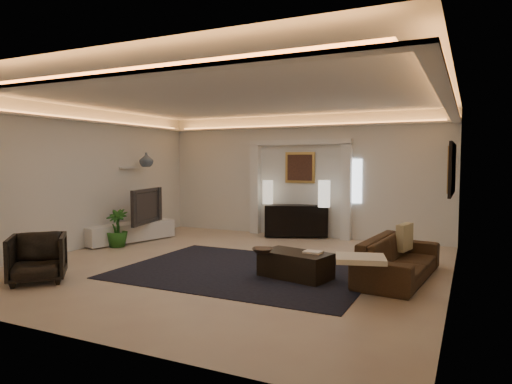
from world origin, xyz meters
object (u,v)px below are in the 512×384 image
at_px(sofa, 398,258).
at_px(coffee_table, 295,265).
at_px(console, 296,220).
at_px(armchair, 38,258).

relative_size(sofa, coffee_table, 2.00).
relative_size(console, coffee_table, 1.37).
bearing_deg(console, sofa, -68.00).
xyz_separation_m(console, armchair, (-2.11, -5.40, -0.04)).
height_order(console, sofa, console).
distance_m(console, coffee_table, 3.76).
distance_m(sofa, coffee_table, 1.59).
xyz_separation_m(sofa, armchair, (-4.86, -2.51, 0.05)).
relative_size(console, armchair, 1.86).
bearing_deg(console, coffee_table, -91.32).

